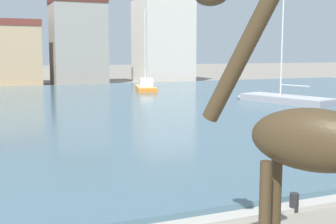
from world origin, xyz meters
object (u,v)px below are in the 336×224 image
(sailboat_grey, at_px, (278,100))
(mooring_bollard, at_px, (294,202))
(sailboat_orange, at_px, (145,87))
(giraffe_statue, at_px, (302,146))

(sailboat_grey, distance_m, mooring_bollard, 24.20)
(sailboat_orange, height_order, mooring_bollard, sailboat_orange)
(sailboat_grey, xyz_separation_m, sailboat_orange, (-5.76, 14.94, 0.10))
(sailboat_grey, bearing_deg, giraffe_statue, -126.27)
(giraffe_statue, bearing_deg, sailboat_grey, 53.73)
(giraffe_statue, distance_m, sailboat_orange, 40.07)
(sailboat_orange, bearing_deg, giraffe_statue, -106.57)
(sailboat_grey, bearing_deg, sailboat_orange, 111.09)
(giraffe_statue, xyz_separation_m, mooring_bollard, (3.01, 3.79, -2.52))
(sailboat_orange, xyz_separation_m, mooring_bollard, (-8.40, -34.56, -0.29))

